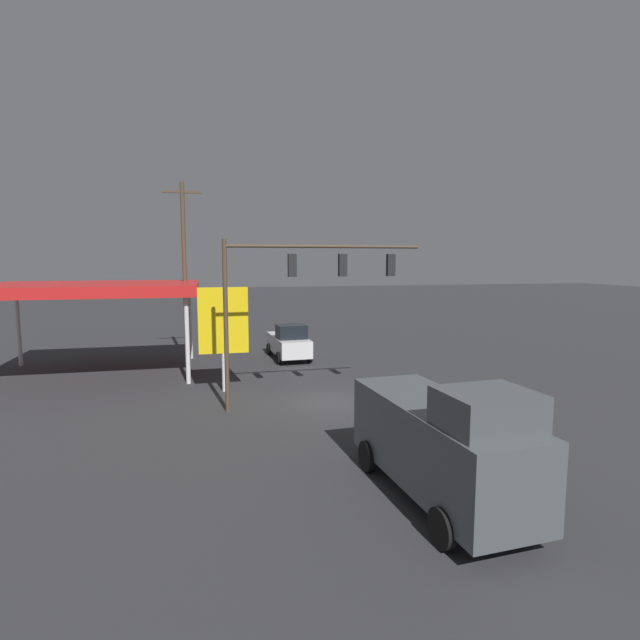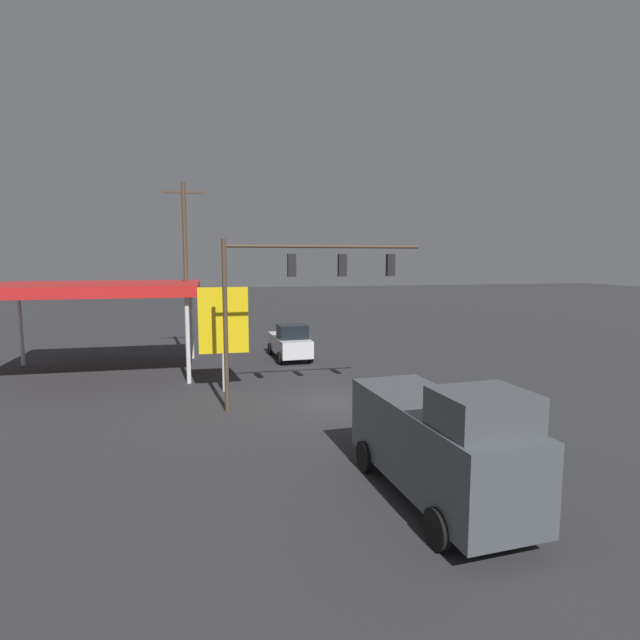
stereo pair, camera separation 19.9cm
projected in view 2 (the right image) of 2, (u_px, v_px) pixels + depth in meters
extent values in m
plane|color=#2D2D30|center=(329.00, 402.00, 23.27)|extent=(200.00, 200.00, 0.00)
cylinder|color=#473828|center=(226.00, 327.00, 21.39)|extent=(0.20, 0.20, 7.47)
cylinder|color=#473828|center=(325.00, 247.00, 21.94)|extent=(8.78, 0.14, 0.14)
cube|color=black|center=(292.00, 265.00, 21.71)|extent=(0.36, 0.28, 1.00)
sphere|color=#FF4141|center=(291.00, 258.00, 21.85)|extent=(0.22, 0.22, 0.22)
sphere|color=#392305|center=(291.00, 265.00, 21.89)|extent=(0.22, 0.22, 0.22)
sphere|color=black|center=(291.00, 272.00, 21.92)|extent=(0.22, 0.22, 0.22)
cube|color=black|center=(342.00, 265.00, 22.21)|extent=(0.36, 0.28, 1.00)
sphere|color=#FF4141|center=(341.00, 258.00, 22.35)|extent=(0.22, 0.22, 0.22)
sphere|color=#392305|center=(341.00, 265.00, 22.39)|extent=(0.22, 0.22, 0.22)
sphere|color=black|center=(341.00, 272.00, 22.42)|extent=(0.22, 0.22, 0.22)
cube|color=black|center=(391.00, 265.00, 22.71)|extent=(0.36, 0.28, 1.00)
sphere|color=#FF4141|center=(389.00, 258.00, 22.85)|extent=(0.22, 0.22, 0.22)
sphere|color=#392305|center=(389.00, 265.00, 22.89)|extent=(0.22, 0.22, 0.22)
sphere|color=black|center=(389.00, 272.00, 22.92)|extent=(0.22, 0.22, 0.22)
cylinder|color=#473828|center=(186.00, 274.00, 31.40)|extent=(0.26, 0.26, 11.35)
cube|color=#473828|center=(183.00, 192.00, 30.79)|extent=(2.40, 0.14, 0.14)
cube|color=red|center=(95.00, 289.00, 28.46)|extent=(11.53, 8.24, 0.60)
cube|color=red|center=(109.00, 285.00, 32.47)|extent=(11.53, 0.06, 0.36)
cylinder|color=silver|center=(192.00, 324.00, 33.32)|extent=(0.24, 0.24, 4.66)
cylinder|color=silver|center=(21.00, 329.00, 31.05)|extent=(0.24, 0.24, 4.66)
cylinder|color=silver|center=(188.00, 340.00, 26.50)|extent=(0.24, 0.24, 4.66)
cylinder|color=silver|center=(224.00, 340.00, 24.88)|extent=(0.24, 0.24, 5.25)
cube|color=yellow|center=(223.00, 320.00, 24.76)|extent=(2.45, 0.24, 3.29)
cube|color=black|center=(223.00, 320.00, 24.89)|extent=(1.72, 0.04, 1.15)
cube|color=#474C51|center=(435.00, 443.00, 13.69)|extent=(2.78, 6.95, 2.20)
cube|color=#45494E|center=(483.00, 410.00, 11.51)|extent=(2.24, 1.95, 0.90)
cylinder|color=black|center=(523.00, 514.00, 12.06)|extent=(0.29, 0.97, 0.96)
cylinder|color=black|center=(437.00, 529.00, 11.39)|extent=(0.29, 0.97, 0.96)
cylinder|color=black|center=(431.00, 448.00, 16.26)|extent=(0.29, 0.97, 0.96)
cylinder|color=black|center=(365.00, 456.00, 15.59)|extent=(0.29, 0.97, 0.96)
cube|color=silver|center=(289.00, 344.00, 33.45)|extent=(2.28, 5.30, 1.10)
cube|color=black|center=(292.00, 331.00, 32.47)|extent=(1.92, 1.70, 0.90)
cylinder|color=black|center=(311.00, 356.00, 32.18)|extent=(0.26, 0.81, 0.80)
cylinder|color=black|center=(280.00, 358.00, 31.62)|extent=(0.26, 0.81, 0.80)
cylinder|color=black|center=(298.00, 348.00, 35.41)|extent=(0.26, 0.81, 0.80)
cylinder|color=black|center=(270.00, 349.00, 34.85)|extent=(0.26, 0.81, 0.80)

